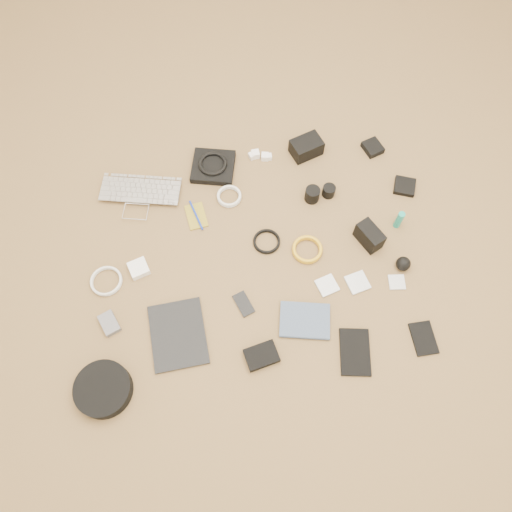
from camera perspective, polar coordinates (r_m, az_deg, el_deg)
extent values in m
cube|color=olive|center=(2.07, 0.02, -0.02)|extent=(4.00, 4.00, 0.04)
imported|color=#BDBDC1|center=(2.21, -13.25, 6.22)|extent=(0.39, 0.32, 0.03)
cube|color=black|center=(2.25, -4.91, 10.12)|extent=(0.22, 0.21, 0.03)
torus|color=black|center=(2.23, -4.96, 10.48)|extent=(0.15, 0.15, 0.02)
cube|color=white|center=(2.29, -0.06, 11.56)|extent=(0.03, 0.03, 0.03)
cube|color=white|center=(2.28, 1.47, 11.26)|extent=(0.03, 0.03, 0.02)
cube|color=white|center=(2.28, 1.03, 11.29)|extent=(0.04, 0.04, 0.03)
cube|color=white|center=(2.28, -0.42, 11.39)|extent=(0.04, 0.04, 0.03)
cube|color=black|center=(2.29, 5.77, 12.26)|extent=(0.15, 0.13, 0.08)
cube|color=black|center=(2.37, 13.18, 11.97)|extent=(0.10, 0.10, 0.03)
cube|color=olive|center=(2.14, -6.84, 4.56)|extent=(0.09, 0.13, 0.01)
cylinder|color=#152EAB|center=(2.14, -6.87, 4.66)|extent=(0.04, 0.15, 0.01)
torus|color=silver|center=(2.17, -3.08, 6.75)|extent=(0.13, 0.13, 0.01)
cylinder|color=black|center=(2.16, 6.45, 7.00)|extent=(0.07, 0.07, 0.07)
cylinder|color=black|center=(2.19, 8.32, 7.37)|extent=(0.07, 0.07, 0.05)
cube|color=black|center=(2.29, 16.62, 7.64)|extent=(0.12, 0.12, 0.02)
cube|color=white|center=(2.06, -13.25, -1.39)|extent=(0.09, 0.09, 0.03)
torus|color=silver|center=(2.08, -16.70, -2.81)|extent=(0.14, 0.14, 0.01)
torus|color=black|center=(2.07, 1.22, 1.61)|extent=(0.13, 0.13, 0.01)
torus|color=gold|center=(2.06, 5.86, 0.66)|extent=(0.13, 0.13, 0.01)
cube|color=black|center=(2.09, 12.82, 2.24)|extent=(0.11, 0.13, 0.09)
cylinder|color=#179583|center=(2.15, 16.03, 4.00)|extent=(0.04, 0.04, 0.10)
cube|color=slate|center=(2.01, -16.41, -7.40)|extent=(0.09, 0.10, 0.03)
cube|color=black|center=(1.95, -8.90, -8.85)|extent=(0.21, 0.27, 0.01)
cube|color=black|center=(1.96, -1.42, -5.50)|extent=(0.08, 0.11, 0.01)
cube|color=silver|center=(2.01, 8.12, -3.36)|extent=(0.09, 0.09, 0.01)
cube|color=silver|center=(2.03, 11.52, -2.99)|extent=(0.10, 0.10, 0.01)
cube|color=silver|center=(2.07, 15.78, -2.90)|extent=(0.07, 0.07, 0.01)
sphere|color=black|center=(2.08, 16.48, -0.85)|extent=(0.08, 0.08, 0.06)
cylinder|color=black|center=(1.93, -17.05, -14.35)|extent=(0.26, 0.26, 0.06)
cube|color=black|center=(1.89, 0.64, -11.33)|extent=(0.13, 0.10, 0.03)
imported|color=#40506C|center=(1.92, 5.55, -9.39)|extent=(0.22, 0.18, 0.02)
cube|color=black|center=(1.94, 11.24, -10.71)|extent=(0.14, 0.20, 0.01)
cube|color=black|center=(2.02, 18.60, -8.91)|extent=(0.09, 0.13, 0.01)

